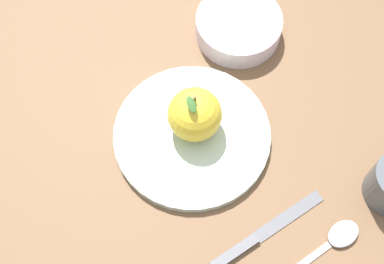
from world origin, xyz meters
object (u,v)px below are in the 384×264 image
at_px(side_bowl, 239,25).
at_px(apple, 195,114).
at_px(dinner_plate, 192,135).
at_px(knife, 257,237).
at_px(spoon, 333,241).

bearing_deg(side_bowl, apple, 5.10).
height_order(dinner_plate, side_bowl, side_bowl).
height_order(knife, spoon, spoon).
distance_m(dinner_plate, apple, 0.05).
height_order(apple, spoon, apple).
distance_m(dinner_plate, knife, 0.18).
relative_size(apple, side_bowl, 0.66).
xyz_separation_m(apple, side_bowl, (-0.19, -0.02, -0.03)).
distance_m(apple, side_bowl, 0.19).
bearing_deg(dinner_plate, apple, -170.97).
bearing_deg(dinner_plate, side_bowl, -174.66).
xyz_separation_m(dinner_plate, knife, (0.10, 0.15, -0.00)).
bearing_deg(dinner_plate, knife, 57.71).
bearing_deg(side_bowl, spoon, 45.93).
distance_m(side_bowl, spoon, 0.37).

